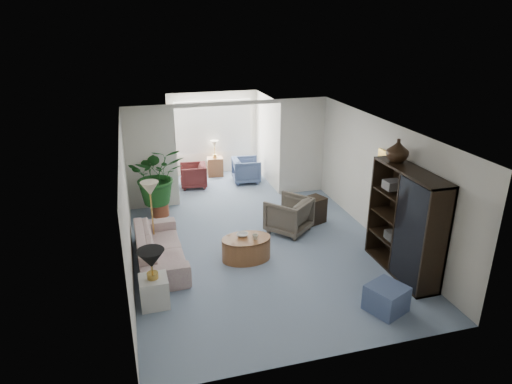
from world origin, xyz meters
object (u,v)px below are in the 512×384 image
object	(u,v)px
end_table	(154,291)
sunroom_chair_blue	(246,170)
cabinet_urn	(398,150)
sunroom_chair_maroon	(193,176)
table_lamp	(151,259)
coffee_cup	(255,237)
ottoman	(386,298)
sofa	(160,248)
sunroom_table	(215,167)
coffee_bowl	(242,235)
wingback_chair	(289,215)
plant_pot	(160,209)
framed_picture	(387,164)
floor_lamp	(150,189)
side_table_dark	(313,210)
entertainment_cabinet	(406,223)
coffee_table	(246,248)

from	to	relation	value
end_table	sunroom_chair_blue	xyz separation A→B (m)	(2.90, 5.28, 0.09)
cabinet_urn	sunroom_chair_maroon	size ratio (longest dim) A/B	0.59
table_lamp	coffee_cup	size ratio (longest dim) A/B	4.04
ottoman	sofa	bearing A→B (deg)	143.27
cabinet_urn	sunroom_table	xyz separation A→B (m)	(-2.26, 5.68, -1.90)
coffee_bowl	sunroom_chair_maroon	size ratio (longest dim) A/B	0.31
wingback_chair	sunroom_chair_blue	distance (m)	3.31
plant_pot	sofa	bearing A→B (deg)	-94.24
ottoman	plant_pot	size ratio (longest dim) A/B	1.36
cabinet_urn	ottoman	world-z (taller)	cabinet_urn
framed_picture	sunroom_chair_blue	xyz separation A→B (m)	(-1.74, 4.27, -1.36)
table_lamp	ottoman	world-z (taller)	table_lamp
ottoman	table_lamp	bearing A→B (deg)	162.14
floor_lamp	side_table_dark	world-z (taller)	floor_lamp
coffee_cup	wingback_chair	bearing A→B (deg)	44.77
table_lamp	floor_lamp	xyz separation A→B (m)	(0.13, 2.06, 0.40)
framed_picture	end_table	world-z (taller)	framed_picture
end_table	coffee_cup	size ratio (longest dim) A/B	4.55
framed_picture	wingback_chair	distance (m)	2.32
side_table_dark	wingback_chair	bearing A→B (deg)	-156.80
wingback_chair	framed_picture	bearing A→B (deg)	109.15
wingback_chair	floor_lamp	bearing A→B (deg)	-42.68
entertainment_cabinet	table_lamp	bearing A→B (deg)	178.05
coffee_bowl	sunroom_table	xyz separation A→B (m)	(0.40, 4.89, -0.20)
sofa	side_table_dark	size ratio (longest dim) A/B	3.66
cabinet_urn	plant_pot	xyz separation A→B (m)	(-4.05, 3.22, -2.01)
coffee_table	wingback_chair	bearing A→B (deg)	38.04
table_lamp	wingback_chair	size ratio (longest dim) A/B	0.52
cabinet_urn	sunroom_table	size ratio (longest dim) A/B	0.76
wingback_chair	sunroom_chair_blue	bearing A→B (deg)	-129.17
plant_pot	sunroom_chair_blue	bearing A→B (deg)	34.05
plant_pot	sunroom_chair_blue	world-z (taller)	sunroom_chair_blue
coffee_cup	side_table_dark	xyz separation A→B (m)	(1.74, 1.33, -0.21)
sofa	plant_pot	distance (m)	2.23
sofa	entertainment_cabinet	bearing A→B (deg)	-111.06
floor_lamp	sunroom_table	size ratio (longest dim) A/B	0.66
side_table_dark	sunroom_chair_blue	bearing A→B (deg)	104.68
sunroom_chair_maroon	sunroom_chair_blue	bearing A→B (deg)	95.36
entertainment_cabinet	cabinet_urn	distance (m)	1.29
end_table	coffee_bowl	size ratio (longest dim) A/B	2.28
sunroom_chair_blue	entertainment_cabinet	bearing A→B (deg)	-159.06
coffee_table	wingback_chair	xyz separation A→B (m)	(1.19, 0.93, 0.16)
end_table	plant_pot	world-z (taller)	end_table
floor_lamp	end_table	bearing A→B (deg)	-93.65
framed_picture	coffee_bowl	world-z (taller)	framed_picture
coffee_cup	sunroom_chair_blue	xyz separation A→B (m)	(0.95, 4.34, -0.16)
coffee_table	plant_pot	xyz separation A→B (m)	(-1.44, 2.53, -0.07)
table_lamp	coffee_bowl	size ratio (longest dim) A/B	2.03
sunroom_chair_blue	sunroom_table	distance (m)	1.06
side_table_dark	floor_lamp	bearing A→B (deg)	-176.75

